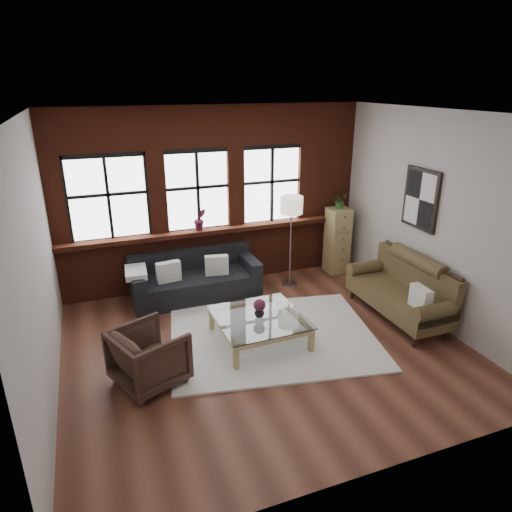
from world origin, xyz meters
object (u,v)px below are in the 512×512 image
object	(u,v)px
dark_sofa	(195,276)
coffee_table	(259,329)
vintage_settee	(399,288)
drawer_chest	(337,241)
armchair	(149,357)
floor_lamp	(291,238)
vase	(259,312)

from	to	relation	value
dark_sofa	coffee_table	bearing A→B (deg)	-73.64
vintage_settee	coffee_table	xyz separation A→B (m)	(-2.32, 0.09, -0.32)
vintage_settee	drawer_chest	size ratio (longest dim) A/B	1.50
vintage_settee	armchair	size ratio (longest dim) A/B	2.38
dark_sofa	vintage_settee	bearing A→B (deg)	-33.10
drawer_chest	floor_lamp	xyz separation A→B (m)	(-1.13, -0.26, 0.27)
vintage_settee	vase	world-z (taller)	vintage_settee
vase	dark_sofa	bearing A→B (deg)	106.36
vintage_settee	armchair	bearing A→B (deg)	-175.15
vintage_settee	floor_lamp	world-z (taller)	floor_lamp
armchair	floor_lamp	xyz separation A→B (m)	(2.87, 2.08, 0.55)
vase	drawer_chest	distance (m)	3.05
armchair	coffee_table	world-z (taller)	armchair
dark_sofa	vintage_settee	world-z (taller)	vintage_settee
dark_sofa	drawer_chest	xyz separation A→B (m)	(2.88, 0.15, 0.25)
armchair	vase	size ratio (longest dim) A/B	5.41
coffee_table	armchair	bearing A→B (deg)	-165.38
coffee_table	drawer_chest	xyz separation A→B (m)	(2.37, 1.92, 0.45)
vintage_settee	armchair	distance (m)	3.97
drawer_chest	vase	bearing A→B (deg)	-141.01
armchair	drawer_chest	bearing A→B (deg)	-82.18
coffee_table	vase	distance (m)	0.28
armchair	floor_lamp	size ratio (longest dim) A/B	0.44
dark_sofa	floor_lamp	size ratio (longest dim) A/B	1.20
dark_sofa	coffee_table	world-z (taller)	dark_sofa
dark_sofa	armchair	distance (m)	2.45
armchair	coffee_table	distance (m)	1.69
vintage_settee	vase	xyz separation A→B (m)	(-2.32, 0.09, -0.04)
vase	floor_lamp	xyz separation A→B (m)	(1.24, 1.66, 0.44)
coffee_table	vase	bearing A→B (deg)	0.00
vintage_settee	coffee_table	size ratio (longest dim) A/B	1.57
armchair	vase	xyz separation A→B (m)	(1.63, 0.42, 0.11)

